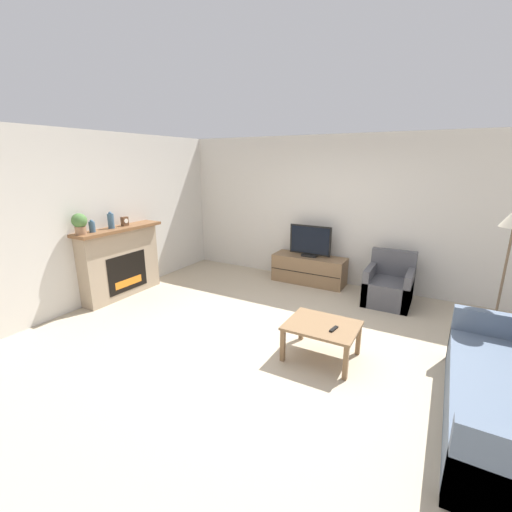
{
  "coord_description": "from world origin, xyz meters",
  "views": [
    {
      "loc": [
        1.68,
        -3.76,
        2.24
      ],
      "look_at": [
        -0.77,
        0.6,
        0.85
      ],
      "focal_mm": 24.0,
      "sensor_mm": 36.0,
      "label": 1
    }
  ],
  "objects_px": {
    "mantel_clock": "(125,221)",
    "tv": "(310,242)",
    "fireplace": "(121,261)",
    "tv_stand": "(309,269)",
    "mantel_vase_centre_left": "(111,221)",
    "armchair": "(389,287)",
    "mantel_vase_left": "(92,226)",
    "remote": "(334,329)",
    "coffee_table": "(322,329)",
    "potted_plant": "(80,223)"
  },
  "relations": [
    {
      "from": "mantel_vase_left",
      "to": "remote",
      "type": "distance_m",
      "value": 3.86
    },
    {
      "from": "tv_stand",
      "to": "armchair",
      "type": "height_order",
      "value": "armchair"
    },
    {
      "from": "armchair",
      "to": "mantel_vase_left",
      "type": "bearing_deg",
      "value": -149.67
    },
    {
      "from": "mantel_vase_left",
      "to": "remote",
      "type": "height_order",
      "value": "mantel_vase_left"
    },
    {
      "from": "mantel_clock",
      "to": "tv_stand",
      "type": "distance_m",
      "value": 3.4
    },
    {
      "from": "mantel_vase_centre_left",
      "to": "armchair",
      "type": "xyz_separation_m",
      "value": [
        4.02,
        2.01,
        -1.04
      ]
    },
    {
      "from": "mantel_clock",
      "to": "tv_stand",
      "type": "height_order",
      "value": "mantel_clock"
    },
    {
      "from": "fireplace",
      "to": "coffee_table",
      "type": "height_order",
      "value": "fireplace"
    },
    {
      "from": "mantel_vase_centre_left",
      "to": "armchair",
      "type": "bearing_deg",
      "value": 26.54
    },
    {
      "from": "remote",
      "to": "armchair",
      "type": "bearing_deg",
      "value": 93.37
    },
    {
      "from": "tv",
      "to": "fireplace",
      "type": "bearing_deg",
      "value": -139.87
    },
    {
      "from": "mantel_vase_centre_left",
      "to": "coffee_table",
      "type": "distance_m",
      "value": 3.73
    },
    {
      "from": "potted_plant",
      "to": "armchair",
      "type": "relative_size",
      "value": 0.38
    },
    {
      "from": "tv",
      "to": "coffee_table",
      "type": "relative_size",
      "value": 0.98
    },
    {
      "from": "tv",
      "to": "remote",
      "type": "bearing_deg",
      "value": -63.58
    },
    {
      "from": "mantel_vase_left",
      "to": "armchair",
      "type": "distance_m",
      "value": 4.77
    },
    {
      "from": "fireplace",
      "to": "mantel_vase_centre_left",
      "type": "distance_m",
      "value": 0.72
    },
    {
      "from": "potted_plant",
      "to": "tv_stand",
      "type": "bearing_deg",
      "value": 47.85
    },
    {
      "from": "coffee_table",
      "to": "potted_plant",
      "type": "bearing_deg",
      "value": -173.08
    },
    {
      "from": "potted_plant",
      "to": "tv",
      "type": "relative_size",
      "value": 0.4
    },
    {
      "from": "armchair",
      "to": "coffee_table",
      "type": "height_order",
      "value": "armchair"
    },
    {
      "from": "potted_plant",
      "to": "tv_stand",
      "type": "height_order",
      "value": "potted_plant"
    },
    {
      "from": "tv",
      "to": "coffee_table",
      "type": "distance_m",
      "value": 2.63
    },
    {
      "from": "potted_plant",
      "to": "mantel_vase_left",
      "type": "bearing_deg",
      "value": 90.0
    },
    {
      "from": "mantel_vase_centre_left",
      "to": "mantel_vase_left",
      "type": "bearing_deg",
      "value": -90.0
    },
    {
      "from": "mantel_clock",
      "to": "fireplace",
      "type": "bearing_deg",
      "value": -96.56
    },
    {
      "from": "mantel_vase_centre_left",
      "to": "tv",
      "type": "height_order",
      "value": "mantel_vase_centre_left"
    },
    {
      "from": "mantel_vase_centre_left",
      "to": "remote",
      "type": "height_order",
      "value": "mantel_vase_centre_left"
    },
    {
      "from": "fireplace",
      "to": "mantel_vase_left",
      "type": "bearing_deg",
      "value": -87.9
    },
    {
      "from": "fireplace",
      "to": "mantel_vase_left",
      "type": "height_order",
      "value": "mantel_vase_left"
    },
    {
      "from": "mantel_vase_centre_left",
      "to": "armchair",
      "type": "distance_m",
      "value": 4.61
    },
    {
      "from": "fireplace",
      "to": "mantel_vase_left",
      "type": "distance_m",
      "value": 0.82
    },
    {
      "from": "mantel_clock",
      "to": "tv",
      "type": "height_order",
      "value": "mantel_clock"
    },
    {
      "from": "mantel_vase_left",
      "to": "remote",
      "type": "bearing_deg",
      "value": 2.73
    },
    {
      "from": "tv",
      "to": "mantel_vase_centre_left",
      "type": "bearing_deg",
      "value": -138.22
    },
    {
      "from": "fireplace",
      "to": "tv_stand",
      "type": "xyz_separation_m",
      "value": [
        2.56,
        2.16,
        -0.35
      ]
    },
    {
      "from": "armchair",
      "to": "remote",
      "type": "distance_m",
      "value": 2.2
    },
    {
      "from": "mantel_vase_left",
      "to": "coffee_table",
      "type": "bearing_deg",
      "value": 3.91
    },
    {
      "from": "mantel_clock",
      "to": "armchair",
      "type": "xyz_separation_m",
      "value": [
        4.02,
        1.74,
        -0.99
      ]
    },
    {
      "from": "mantel_vase_left",
      "to": "armchair",
      "type": "bearing_deg",
      "value": 30.33
    },
    {
      "from": "coffee_table",
      "to": "mantel_vase_centre_left",
      "type": "bearing_deg",
      "value": 178.44
    },
    {
      "from": "mantel_vase_left",
      "to": "potted_plant",
      "type": "height_order",
      "value": "potted_plant"
    },
    {
      "from": "potted_plant",
      "to": "coffee_table",
      "type": "height_order",
      "value": "potted_plant"
    },
    {
      "from": "potted_plant",
      "to": "armchair",
      "type": "height_order",
      "value": "potted_plant"
    },
    {
      "from": "mantel_clock",
      "to": "tv",
      "type": "bearing_deg",
      "value": 38.26
    },
    {
      "from": "fireplace",
      "to": "remote",
      "type": "bearing_deg",
      "value": -4.24
    },
    {
      "from": "mantel_vase_centre_left",
      "to": "mantel_clock",
      "type": "height_order",
      "value": "mantel_vase_centre_left"
    },
    {
      "from": "mantel_vase_left",
      "to": "armchair",
      "type": "relative_size",
      "value": 0.23
    },
    {
      "from": "remote",
      "to": "coffee_table",
      "type": "bearing_deg",
      "value": 166.84
    },
    {
      "from": "mantel_vase_left",
      "to": "fireplace",
      "type": "bearing_deg",
      "value": 92.1
    }
  ]
}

